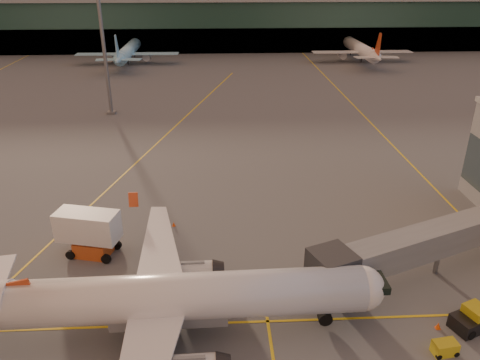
{
  "coord_description": "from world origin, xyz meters",
  "views": [
    {
      "loc": [
        1.15,
        -25.49,
        27.45
      ],
      "look_at": [
        3.54,
        22.6,
        5.0
      ],
      "focal_mm": 35.0,
      "sensor_mm": 36.0,
      "label": 1
    }
  ],
  "objects_px": {
    "main_airplane": "(167,299)",
    "catering_truck": "(89,231)",
    "pushback_tug": "(475,319)",
    "gpu_cart": "(445,348)"
  },
  "relations": [
    {
      "from": "main_airplane",
      "to": "catering_truck",
      "type": "bearing_deg",
      "value": 125.47
    },
    {
      "from": "main_airplane",
      "to": "pushback_tug",
      "type": "bearing_deg",
      "value": -2.34
    },
    {
      "from": "main_airplane",
      "to": "gpu_cart",
      "type": "distance_m",
      "value": 21.85
    },
    {
      "from": "main_airplane",
      "to": "pushback_tug",
      "type": "distance_m",
      "value": 25.29
    },
    {
      "from": "main_airplane",
      "to": "pushback_tug",
      "type": "height_order",
      "value": "main_airplane"
    },
    {
      "from": "main_airplane",
      "to": "pushback_tug",
      "type": "relative_size",
      "value": 8.18
    },
    {
      "from": "gpu_cart",
      "to": "pushback_tug",
      "type": "distance_m",
      "value": 4.65
    },
    {
      "from": "pushback_tug",
      "to": "main_airplane",
      "type": "bearing_deg",
      "value": 157.0
    },
    {
      "from": "pushback_tug",
      "to": "gpu_cart",
      "type": "bearing_deg",
      "value": -165.58
    },
    {
      "from": "main_airplane",
      "to": "catering_truck",
      "type": "distance_m",
      "value": 15.01
    }
  ]
}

